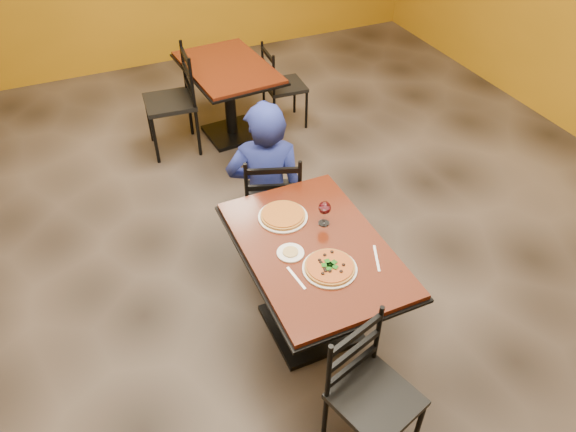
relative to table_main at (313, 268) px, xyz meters
name	(u,v)px	position (x,y,z in m)	size (l,w,h in m)	color
floor	(281,276)	(0.00, 0.50, -0.56)	(7.00, 8.00, 0.01)	black
table_main	(313,268)	(0.00, 0.00, 0.00)	(0.83, 1.23, 0.75)	#561D0D
table_second	(229,85)	(0.33, 2.51, -0.01)	(0.83, 1.16, 0.75)	#561D0D
chair_main_near	(376,400)	(-0.06, -0.86, -0.12)	(0.39, 0.39, 0.87)	black
chair_main_far	(273,198)	(0.09, 0.86, -0.11)	(0.40, 0.40, 0.90)	black
chair_second_left	(170,103)	(-0.26, 2.51, -0.06)	(0.44, 0.44, 0.98)	black
chair_second_right	(285,86)	(0.91, 2.51, -0.14)	(0.38, 0.38, 0.84)	black
diner	(265,172)	(0.10, 1.01, 0.03)	(0.59, 0.39, 1.17)	navy
plate_main	(330,269)	(-0.01, -0.21, 0.20)	(0.31, 0.31, 0.01)	white
pizza_main	(330,267)	(-0.01, -0.21, 0.21)	(0.28, 0.28, 0.02)	maroon
plate_far	(283,217)	(-0.07, 0.31, 0.20)	(0.31, 0.31, 0.01)	white
pizza_far	(283,215)	(-0.07, 0.31, 0.21)	(0.28, 0.28, 0.02)	orange
side_plate	(290,253)	(-0.16, 0.00, 0.20)	(0.16, 0.16, 0.01)	white
dip	(290,252)	(-0.16, 0.00, 0.21)	(0.09, 0.09, 0.01)	tan
wine_glass	(324,212)	(0.14, 0.15, 0.28)	(0.08, 0.08, 0.18)	white
fork	(296,278)	(-0.21, -0.19, 0.20)	(0.01, 0.19, 0.00)	silver
knife	(377,258)	(0.28, -0.24, 0.20)	(0.01, 0.21, 0.00)	silver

